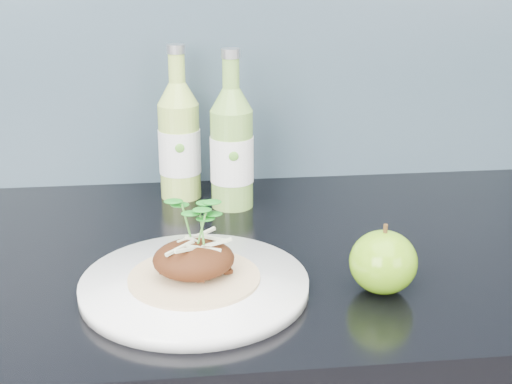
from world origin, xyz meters
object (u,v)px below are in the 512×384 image
at_px(dinner_plate, 195,285).
at_px(cider_bottle_left, 179,141).
at_px(green_apple, 383,262).
at_px(cider_bottle_right, 232,149).

distance_m(dinner_plate, cider_bottle_left, 0.34).
bearing_deg(dinner_plate, green_apple, -6.34).
xyz_separation_m(cider_bottle_left, cider_bottle_right, (0.08, -0.05, 0.00)).
xyz_separation_m(dinner_plate, cider_bottle_right, (0.07, 0.28, 0.08)).
distance_m(cider_bottle_left, cider_bottle_right, 0.09).
bearing_deg(green_apple, dinner_plate, 173.66).
distance_m(dinner_plate, green_apple, 0.22).
bearing_deg(cider_bottle_left, dinner_plate, -111.92).
bearing_deg(green_apple, cider_bottle_left, 122.95).
xyz_separation_m(dinner_plate, cider_bottle_left, (-0.01, 0.33, 0.08)).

